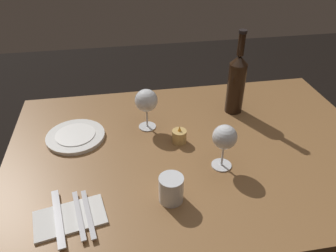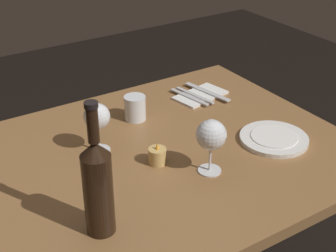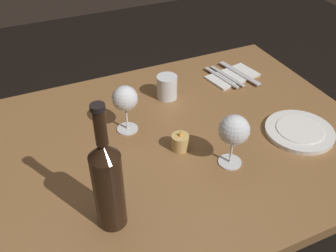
{
  "view_description": "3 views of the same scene",
  "coord_description": "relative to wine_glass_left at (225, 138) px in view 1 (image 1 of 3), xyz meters",
  "views": [
    {
      "loc": [
        0.25,
        0.88,
        1.46
      ],
      "look_at": [
        0.09,
        -0.01,
        0.83
      ],
      "focal_mm": 35.23,
      "sensor_mm": 36.0,
      "label": 1
    },
    {
      "loc": [
        -0.57,
        -1.07,
        1.53
      ],
      "look_at": [
        0.09,
        -0.04,
        0.84
      ],
      "focal_mm": 53.2,
      "sensor_mm": 36.0,
      "label": 2
    },
    {
      "loc": [
        -0.33,
        -0.8,
        1.48
      ],
      "look_at": [
        0.02,
        -0.01,
        0.8
      ],
      "focal_mm": 40.54,
      "sensor_mm": 36.0,
      "label": 3
    }
  ],
  "objects": [
    {
      "name": "votive_candle",
      "position": [
        0.11,
        -0.15,
        -0.09
      ],
      "size": [
        0.05,
        0.05,
        0.07
      ],
      "color": "#DBB266",
      "rests_on": "dining_table"
    },
    {
      "name": "fork_inner",
      "position": [
        0.45,
        0.14,
        -0.1
      ],
      "size": [
        0.05,
        0.18,
        0.0
      ],
      "color": "silver",
      "rests_on": "folded_napkin"
    },
    {
      "name": "dining_table",
      "position": [
        0.06,
        -0.11,
        -0.2
      ],
      "size": [
        1.3,
        0.9,
        0.74
      ],
      "color": "olive",
      "rests_on": "ground"
    },
    {
      "name": "table_knife",
      "position": [
        0.5,
        0.14,
        -0.1
      ],
      "size": [
        0.06,
        0.21,
        0.0
      ],
      "color": "silver",
      "rests_on": "folded_napkin"
    },
    {
      "name": "folded_napkin",
      "position": [
        0.47,
        0.14,
        -0.11
      ],
      "size": [
        0.21,
        0.14,
        0.01
      ],
      "color": "white",
      "rests_on": "dining_table"
    },
    {
      "name": "wine_glass_right",
      "position": [
        0.21,
        -0.26,
        0.0
      ],
      "size": [
        0.08,
        0.08,
        0.16
      ],
      "color": "white",
      "rests_on": "dining_table"
    },
    {
      "name": "fork_outer",
      "position": [
        0.42,
        0.14,
        -0.1
      ],
      "size": [
        0.05,
        0.18,
        0.0
      ],
      "color": "silver",
      "rests_on": "folded_napkin"
    },
    {
      "name": "wine_glass_left",
      "position": [
        0.0,
        0.0,
        0.0
      ],
      "size": [
        0.08,
        0.08,
        0.16
      ],
      "color": "white",
      "rests_on": "dining_table"
    },
    {
      "name": "water_tumbler",
      "position": [
        0.19,
        0.12,
        -0.08
      ],
      "size": [
        0.07,
        0.07,
        0.08
      ],
      "color": "white",
      "rests_on": "dining_table"
    },
    {
      "name": "wine_bottle",
      "position": [
        -0.15,
        -0.32,
        0.02
      ],
      "size": [
        0.07,
        0.07,
        0.34
      ],
      "color": "black",
      "rests_on": "dining_table"
    },
    {
      "name": "dinner_plate",
      "position": [
        0.48,
        -0.24,
        -0.1
      ],
      "size": [
        0.21,
        0.21,
        0.02
      ],
      "color": "white",
      "rests_on": "dining_table"
    }
  ]
}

